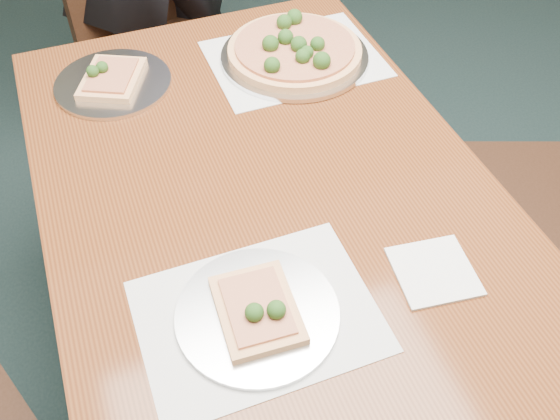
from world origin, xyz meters
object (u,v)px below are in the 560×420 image
object	(u,v)px
slice_plate_near	(258,312)
slice_plate_far	(112,81)
chair_far	(148,34)
pizza_pan	(295,51)
dining_table	(280,240)

from	to	relation	value
slice_plate_near	slice_plate_far	xyz separation A→B (m)	(-0.11, 0.75, -0.00)
chair_far	slice_plate_near	size ratio (longest dim) A/B	3.25
chair_far	pizza_pan	xyz separation A→B (m)	(0.27, -0.64, 0.26)
slice_plate_near	slice_plate_far	size ratio (longest dim) A/B	1.00
slice_plate_near	slice_plate_far	distance (m)	0.76
dining_table	pizza_pan	world-z (taller)	pizza_pan
chair_far	pizza_pan	world-z (taller)	chair_far
dining_table	slice_plate_far	size ratio (longest dim) A/B	5.36
chair_far	slice_plate_far	world-z (taller)	chair_far
chair_far	slice_plate_far	distance (m)	0.66
slice_plate_far	chair_far	bearing A→B (deg)	72.65
dining_table	pizza_pan	size ratio (longest dim) A/B	4.02
slice_plate_near	slice_plate_far	bearing A→B (deg)	98.19
pizza_pan	slice_plate_near	xyz separation A→B (m)	(-0.34, -0.69, -0.01)
pizza_pan	slice_plate_near	world-z (taller)	pizza_pan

